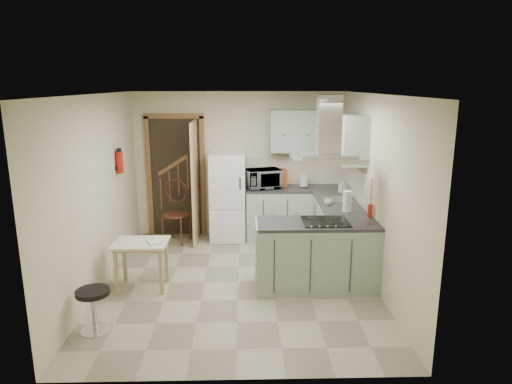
{
  "coord_description": "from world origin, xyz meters",
  "views": [
    {
      "loc": [
        0.09,
        -5.74,
        2.63
      ],
      "look_at": [
        0.25,
        0.45,
        1.15
      ],
      "focal_mm": 32.0,
      "sensor_mm": 36.0,
      "label": 1
    }
  ],
  "objects_px": {
    "peninsula": "(317,255)",
    "extractor_hood": "(328,159)",
    "stool": "(94,310)",
    "microwave": "(263,179)",
    "bentwood_chair": "(176,215)",
    "drop_leaf_table": "(142,265)",
    "fridge": "(228,197)"
  },
  "relations": [
    {
      "from": "peninsula",
      "to": "extractor_hood",
      "type": "relative_size",
      "value": 1.72
    },
    {
      "from": "extractor_hood",
      "to": "microwave",
      "type": "bearing_deg",
      "value": 110.06
    },
    {
      "from": "fridge",
      "to": "drop_leaf_table",
      "type": "distance_m",
      "value": 2.25
    },
    {
      "from": "drop_leaf_table",
      "to": "bentwood_chair",
      "type": "xyz_separation_m",
      "value": [
        0.19,
        1.78,
        0.16
      ]
    },
    {
      "from": "extractor_hood",
      "to": "drop_leaf_table",
      "type": "xyz_separation_m",
      "value": [
        -2.38,
        0.04,
        -1.4
      ]
    },
    {
      "from": "bentwood_chair",
      "to": "microwave",
      "type": "distance_m",
      "value": 1.59
    },
    {
      "from": "bentwood_chair",
      "to": "stool",
      "type": "xyz_separation_m",
      "value": [
        -0.48,
        -2.85,
        -0.24
      ]
    },
    {
      "from": "bentwood_chair",
      "to": "microwave",
      "type": "bearing_deg",
      "value": 24.87
    },
    {
      "from": "extractor_hood",
      "to": "bentwood_chair",
      "type": "height_order",
      "value": "extractor_hood"
    },
    {
      "from": "drop_leaf_table",
      "to": "microwave",
      "type": "distance_m",
      "value": 2.65
    },
    {
      "from": "fridge",
      "to": "extractor_hood",
      "type": "relative_size",
      "value": 1.67
    },
    {
      "from": "bentwood_chair",
      "to": "drop_leaf_table",
      "type": "bearing_deg",
      "value": -77.02
    },
    {
      "from": "peninsula",
      "to": "stool",
      "type": "xyz_separation_m",
      "value": [
        -2.57,
        -1.03,
        -0.21
      ]
    },
    {
      "from": "peninsula",
      "to": "stool",
      "type": "relative_size",
      "value": 3.21
    },
    {
      "from": "bentwood_chair",
      "to": "fridge",
      "type": "bearing_deg",
      "value": 29.62
    },
    {
      "from": "extractor_hood",
      "to": "fridge",
      "type": "bearing_deg",
      "value": 123.79
    },
    {
      "from": "microwave",
      "to": "drop_leaf_table",
      "type": "bearing_deg",
      "value": -147.14
    },
    {
      "from": "microwave",
      "to": "fridge",
      "type": "bearing_deg",
      "value": 162.4
    },
    {
      "from": "peninsula",
      "to": "bentwood_chair",
      "type": "distance_m",
      "value": 2.77
    },
    {
      "from": "extractor_hood",
      "to": "bentwood_chair",
      "type": "xyz_separation_m",
      "value": [
        -2.19,
        1.82,
        -1.24
      ]
    },
    {
      "from": "stool",
      "to": "microwave",
      "type": "distance_m",
      "value": 3.67
    },
    {
      "from": "drop_leaf_table",
      "to": "stool",
      "type": "distance_m",
      "value": 1.11
    },
    {
      "from": "stool",
      "to": "microwave",
      "type": "xyz_separation_m",
      "value": [
        1.95,
        3.0,
        0.82
      ]
    },
    {
      "from": "peninsula",
      "to": "extractor_hood",
      "type": "bearing_deg",
      "value": 0.0
    },
    {
      "from": "fridge",
      "to": "drop_leaf_table",
      "type": "relative_size",
      "value": 2.2
    },
    {
      "from": "stool",
      "to": "drop_leaf_table",
      "type": "bearing_deg",
      "value": 74.65
    },
    {
      "from": "bentwood_chair",
      "to": "peninsula",
      "type": "bearing_deg",
      "value": -22.02
    },
    {
      "from": "drop_leaf_table",
      "to": "microwave",
      "type": "height_order",
      "value": "microwave"
    },
    {
      "from": "peninsula",
      "to": "microwave",
      "type": "distance_m",
      "value": 2.15
    },
    {
      "from": "extractor_hood",
      "to": "microwave",
      "type": "distance_m",
      "value": 2.2
    },
    {
      "from": "extractor_hood",
      "to": "stool",
      "type": "height_order",
      "value": "extractor_hood"
    },
    {
      "from": "extractor_hood",
      "to": "stool",
      "type": "xyz_separation_m",
      "value": [
        -2.67,
        -1.03,
        -1.48
      ]
    }
  ]
}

